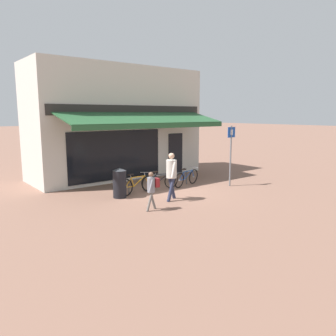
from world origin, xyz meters
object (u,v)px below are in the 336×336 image
object	(u,v)px
bicycle_orange	(137,185)
bicycle_black	(160,181)
bicycle_blue	(187,178)
litter_bin	(120,183)
pedestrian_child	(152,186)
pedestrian_adult	(171,172)
parking_sign	(231,150)

from	to	relation	value
bicycle_orange	bicycle_black	size ratio (longest dim) A/B	1.04
bicycle_blue	litter_bin	bearing A→B (deg)	165.12
bicycle_black	pedestrian_child	distance (m)	2.92
pedestrian_adult	pedestrian_child	world-z (taller)	pedestrian_adult
bicycle_orange	bicycle_black	bearing A→B (deg)	-8.71
bicycle_black	bicycle_orange	bearing A→B (deg)	-176.54
bicycle_orange	bicycle_blue	world-z (taller)	bicycle_orange
bicycle_orange	bicycle_black	distance (m)	1.11
bicycle_black	bicycle_blue	xyz separation A→B (m)	(1.33, -0.12, -0.00)
bicycle_blue	parking_sign	distance (m)	2.24
pedestrian_child	bicycle_blue	bearing A→B (deg)	-138.78
pedestrian_adult	pedestrian_child	xyz separation A→B (m)	(-1.29, -0.59, -0.25)
bicycle_orange	bicycle_black	world-z (taller)	bicycle_orange
bicycle_blue	pedestrian_adult	distance (m)	2.55
litter_bin	bicycle_orange	bearing A→B (deg)	7.70
pedestrian_child	litter_bin	xyz separation A→B (m)	(0.01, 2.06, -0.23)
bicycle_orange	pedestrian_adult	world-z (taller)	pedestrian_adult
bicycle_black	pedestrian_adult	xyz separation A→B (m)	(-0.67, -1.54, 0.68)
bicycle_black	parking_sign	bearing A→B (deg)	-18.78
bicycle_black	pedestrian_adult	world-z (taller)	pedestrian_adult
bicycle_black	pedestrian_child	world-z (taller)	pedestrian_child
pedestrian_adult	parking_sign	size ratio (longest dim) A/B	0.67
pedestrian_child	bicycle_black	bearing A→B (deg)	-122.77
pedestrian_child	bicycle_orange	bearing A→B (deg)	-101.34
bicycle_orange	bicycle_blue	distance (m)	2.45
pedestrian_child	litter_bin	bearing A→B (deg)	-80.40
bicycle_black	parking_sign	world-z (taller)	parking_sign
pedestrian_child	parking_sign	size ratio (longest dim) A/B	0.49
pedestrian_adult	bicycle_blue	bearing A→B (deg)	-147.81
pedestrian_child	pedestrian_adult	bearing A→B (deg)	-145.64
bicycle_black	pedestrian_child	size ratio (longest dim) A/B	1.35
pedestrian_adult	litter_bin	xyz separation A→B (m)	(-1.28, 1.48, -0.48)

